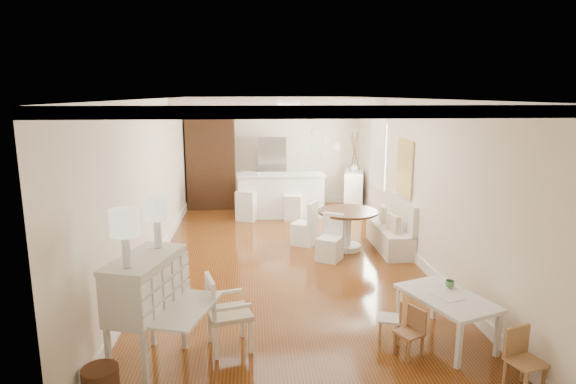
{
  "coord_description": "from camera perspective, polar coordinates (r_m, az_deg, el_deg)",
  "views": [
    {
      "loc": [
        -0.59,
        -8.04,
        2.88
      ],
      "look_at": [
        0.05,
        0.3,
        1.17
      ],
      "focal_mm": 30.0,
      "sensor_mm": 36.0,
      "label": 1
    }
  ],
  "objects": [
    {
      "name": "room",
      "position": [
        8.43,
        -0.12,
        5.44
      ],
      "size": [
        9.0,
        9.04,
        2.82
      ],
      "color": "brown",
      "rests_on": "ground"
    },
    {
      "name": "secretary_bureau",
      "position": [
        5.4,
        -16.31,
        -13.61
      ],
      "size": [
        1.23,
        1.24,
        1.25
      ],
      "primitive_type": "cube",
      "rotation": [
        0.0,
        0.0,
        -0.3
      ],
      "color": "silver",
      "rests_on": "ground"
    },
    {
      "name": "gustavian_armchair",
      "position": [
        5.69,
        -6.99,
        -13.93
      ],
      "size": [
        0.62,
        0.62,
        0.88
      ],
      "primitive_type": "cube",
      "rotation": [
        0.0,
        0.0,
        1.84
      ],
      "color": "white",
      "rests_on": "ground"
    },
    {
      "name": "kids_table",
      "position": [
        6.14,
        18.15,
        -14.05
      ],
      "size": [
        1.04,
        1.3,
        0.57
      ],
      "primitive_type": "cube",
      "rotation": [
        0.0,
        0.0,
        0.36
      ],
      "color": "white",
      "rests_on": "ground"
    },
    {
      "name": "kids_chair_a",
      "position": [
        5.74,
        14.16,
        -15.83
      ],
      "size": [
        0.36,
        0.36,
        0.55
      ],
      "primitive_type": "cube",
      "rotation": [
        0.0,
        0.0,
        -1.09
      ],
      "color": "#976A44",
      "rests_on": "ground"
    },
    {
      "name": "kids_chair_b",
      "position": [
        6.0,
        11.98,
        -14.37
      ],
      "size": [
        0.34,
        0.34,
        0.56
      ],
      "primitive_type": "cube",
      "rotation": [
        0.0,
        0.0,
        -1.85
      ],
      "color": "tan",
      "rests_on": "ground"
    },
    {
      "name": "kids_chair_c",
      "position": [
        5.5,
        26.37,
        -17.52
      ],
      "size": [
        0.39,
        0.39,
        0.64
      ],
      "primitive_type": "cube",
      "rotation": [
        0.0,
        0.0,
        0.31
      ],
      "color": "#A87A4C",
      "rests_on": "ground"
    },
    {
      "name": "banquette",
      "position": [
        9.23,
        11.99,
        -3.7
      ],
      "size": [
        0.52,
        1.6,
        0.98
      ],
      "primitive_type": "cube",
      "color": "silver",
      "rests_on": "ground"
    },
    {
      "name": "dining_table",
      "position": [
        9.07,
        7.05,
        -4.53
      ],
      "size": [
        1.4,
        1.4,
        0.76
      ],
      "primitive_type": "cylinder",
      "rotation": [
        0.0,
        0.0,
        0.31
      ],
      "color": "#4A2A17",
      "rests_on": "ground"
    },
    {
      "name": "slip_chair_near",
      "position": [
        8.48,
        4.96,
        -5.43
      ],
      "size": [
        0.54,
        0.54,
        0.81
      ],
      "primitive_type": "cube",
      "rotation": [
        0.0,
        0.0,
        -0.54
      ],
      "color": "white",
      "rests_on": "ground"
    },
    {
      "name": "slip_chair_far",
      "position": [
        9.33,
        1.93,
        -3.69
      ],
      "size": [
        0.57,
        0.56,
        0.85
      ],
      "primitive_type": "cube",
      "rotation": [
        0.0,
        0.0,
        -2.1
      ],
      "color": "white",
      "rests_on": "ground"
    },
    {
      "name": "breakfast_counter",
      "position": [
        11.41,
        -0.86,
        -0.4
      ],
      "size": [
        2.05,
        0.65,
        1.03
      ],
      "primitive_type": "cube",
      "color": "white",
      "rests_on": "ground"
    },
    {
      "name": "bar_stool_left",
      "position": [
        11.14,
        -4.82,
        -0.55
      ],
      "size": [
        0.58,
        0.58,
        1.1
      ],
      "primitive_type": "cube",
      "rotation": [
        0.0,
        0.0,
        -0.41
      ],
      "color": "silver",
      "rests_on": "ground"
    },
    {
      "name": "bar_stool_right",
      "position": [
        11.07,
        0.61,
        -0.97
      ],
      "size": [
        0.44,
        0.44,
        0.95
      ],
      "primitive_type": "cube",
      "rotation": [
        0.0,
        0.0,
        -0.17
      ],
      "color": "white",
      "rests_on": "ground"
    },
    {
      "name": "pantry_cabinet",
      "position": [
        12.38,
        -9.08,
        3.39
      ],
      "size": [
        1.2,
        0.6,
        2.3
      ],
      "primitive_type": "cube",
      "color": "#381E11",
      "rests_on": "ground"
    },
    {
      "name": "fridge",
      "position": [
        12.38,
        -0.25,
        2.37
      ],
      "size": [
        0.75,
        0.65,
        1.8
      ],
      "primitive_type": "imported",
      "color": "silver",
      "rests_on": "ground"
    },
    {
      "name": "sideboard",
      "position": [
        12.3,
        7.79,
        0.23
      ],
      "size": [
        0.67,
        1.09,
        0.97
      ],
      "primitive_type": "cube",
      "rotation": [
        0.0,
        0.0,
        -0.23
      ],
      "color": "white",
      "rests_on": "ground"
    },
    {
      "name": "pencil_cup",
      "position": [
        6.27,
        18.64,
        -10.29
      ],
      "size": [
        0.14,
        0.14,
        0.09
      ],
      "primitive_type": "imported",
      "rotation": [
        0.0,
        0.0,
        0.24
      ],
      "color": "#559257",
      "rests_on": "kids_table"
    },
    {
      "name": "branch_vase",
      "position": [
        12.18,
        7.86,
        2.93
      ],
      "size": [
        0.25,
        0.25,
        0.21
      ],
      "primitive_type": "imported",
      "rotation": [
        0.0,
        0.0,
        0.31
      ],
      "color": "white",
      "rests_on": "sideboard"
    }
  ]
}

